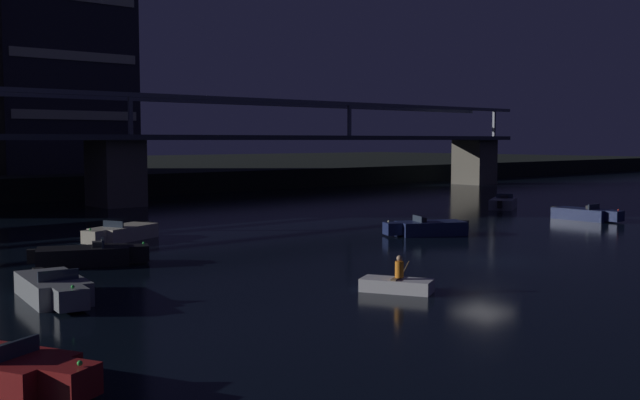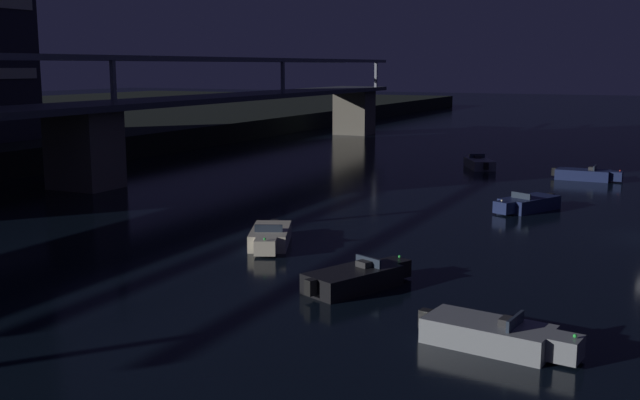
{
  "view_description": "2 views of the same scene",
  "coord_description": "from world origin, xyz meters",
  "px_view_note": "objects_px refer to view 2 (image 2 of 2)",
  "views": [
    {
      "loc": [
        -28.31,
        -21.36,
        5.58
      ],
      "look_at": [
        0.62,
        12.34,
        2.03
      ],
      "focal_mm": 42.46,
      "sensor_mm": 36.0,
      "label": 1
    },
    {
      "loc": [
        -41.07,
        -0.64,
        8.68
      ],
      "look_at": [
        -5.86,
        16.52,
        1.73
      ],
      "focal_mm": 42.7,
      "sensor_mm": 36.0,
      "label": 2
    }
  ],
  "objects_px": {
    "speedboat_mid_left": "(527,204)",
    "river_bridge": "(83,124)",
    "speedboat_near_center": "(495,335)",
    "speedboat_mid_center": "(357,278)",
    "speedboat_far_left": "(479,163)",
    "speedboat_near_left": "(270,237)",
    "speedboat_near_right": "(586,175)"
  },
  "relations": [
    {
      "from": "river_bridge",
      "to": "speedboat_far_left",
      "type": "distance_m",
      "value": 32.5
    },
    {
      "from": "speedboat_mid_center",
      "to": "river_bridge",
      "type": "bearing_deg",
      "value": 62.16
    },
    {
      "from": "river_bridge",
      "to": "speedboat_near_right",
      "type": "distance_m",
      "value": 37.6
    },
    {
      "from": "speedboat_near_center",
      "to": "speedboat_mid_center",
      "type": "xyz_separation_m",
      "value": [
        4.03,
        6.4,
        0.0
      ]
    },
    {
      "from": "speedboat_near_left",
      "to": "speedboat_near_center",
      "type": "bearing_deg",
      "value": -124.13
    },
    {
      "from": "speedboat_near_right",
      "to": "river_bridge",
      "type": "bearing_deg",
      "value": 121.96
    },
    {
      "from": "speedboat_mid_left",
      "to": "river_bridge",
      "type": "bearing_deg",
      "value": 99.7
    },
    {
      "from": "speedboat_far_left",
      "to": "river_bridge",
      "type": "bearing_deg",
      "value": 135.56
    },
    {
      "from": "speedboat_near_right",
      "to": "speedboat_mid_center",
      "type": "relative_size",
      "value": 1.03
    },
    {
      "from": "river_bridge",
      "to": "speedboat_near_left",
      "type": "bearing_deg",
      "value": -114.91
    },
    {
      "from": "speedboat_mid_left",
      "to": "speedboat_mid_center",
      "type": "xyz_separation_m",
      "value": [
        -19.55,
        2.83,
        0.0
      ]
    },
    {
      "from": "speedboat_near_right",
      "to": "speedboat_near_center",
      "type": "bearing_deg",
      "value": -177.05
    },
    {
      "from": "speedboat_near_center",
      "to": "speedboat_mid_center",
      "type": "bearing_deg",
      "value": 57.8
    },
    {
      "from": "speedboat_near_left",
      "to": "river_bridge",
      "type": "bearing_deg",
      "value": 65.09
    },
    {
      "from": "speedboat_near_left",
      "to": "speedboat_mid_left",
      "type": "distance_m",
      "value": 17.52
    },
    {
      "from": "speedboat_near_center",
      "to": "speedboat_mid_left",
      "type": "height_order",
      "value": "same"
    },
    {
      "from": "speedboat_near_right",
      "to": "speedboat_mid_center",
      "type": "distance_m",
      "value": 34.47
    },
    {
      "from": "speedboat_near_center",
      "to": "speedboat_mid_center",
      "type": "relative_size",
      "value": 1.04
    },
    {
      "from": "speedboat_mid_center",
      "to": "speedboat_far_left",
      "type": "bearing_deg",
      "value": 7.17
    },
    {
      "from": "speedboat_mid_left",
      "to": "speedboat_mid_center",
      "type": "height_order",
      "value": "same"
    },
    {
      "from": "speedboat_near_right",
      "to": "speedboat_near_left",
      "type": "bearing_deg",
      "value": 159.22
    },
    {
      "from": "speedboat_mid_center",
      "to": "speedboat_far_left",
      "type": "xyz_separation_m",
      "value": [
        37.41,
        4.71,
        0.0
      ]
    },
    {
      "from": "speedboat_near_center",
      "to": "speedboat_far_left",
      "type": "distance_m",
      "value": 42.91
    },
    {
      "from": "speedboat_mid_center",
      "to": "speedboat_far_left",
      "type": "height_order",
      "value": "same"
    },
    {
      "from": "speedboat_near_left",
      "to": "speedboat_far_left",
      "type": "relative_size",
      "value": 1.03
    },
    {
      "from": "river_bridge",
      "to": "speedboat_mid_left",
      "type": "height_order",
      "value": "river_bridge"
    },
    {
      "from": "river_bridge",
      "to": "speedboat_near_right",
      "type": "xyz_separation_m",
      "value": [
        19.78,
        -31.71,
        -4.17
      ]
    },
    {
      "from": "speedboat_near_right",
      "to": "speedboat_mid_left",
      "type": "bearing_deg",
      "value": 173.75
    },
    {
      "from": "river_bridge",
      "to": "speedboat_mid_center",
      "type": "xyz_separation_m",
      "value": [
        -14.4,
        -27.27,
        -4.17
      ]
    },
    {
      "from": "speedboat_mid_center",
      "to": "speedboat_near_center",
      "type": "bearing_deg",
      "value": -122.2
    },
    {
      "from": "speedboat_far_left",
      "to": "speedboat_near_left",
      "type": "bearing_deg",
      "value": 176.5
    },
    {
      "from": "speedboat_near_center",
      "to": "speedboat_near_left",
      "type": "bearing_deg",
      "value": 55.87
    }
  ]
}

